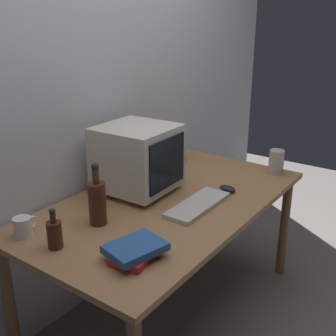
{
  "coord_description": "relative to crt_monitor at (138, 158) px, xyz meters",
  "views": [
    {
      "loc": [
        -1.63,
        -1.17,
        1.63
      ],
      "look_at": [
        0.0,
        0.0,
        0.89
      ],
      "focal_mm": 44.33,
      "sensor_mm": 36.0,
      "label": 1
    }
  ],
  "objects": [
    {
      "name": "cd_spindle",
      "position": [
        0.54,
        0.11,
        -0.17
      ],
      "size": [
        0.12,
        0.12,
        0.04
      ],
      "primitive_type": "cylinder",
      "color": "#595B66",
      "rests_on": "desk"
    },
    {
      "name": "book_stack",
      "position": [
        -0.54,
        -0.42,
        -0.16
      ],
      "size": [
        0.26,
        0.22,
        0.06
      ],
      "color": "red",
      "rests_on": "desk"
    },
    {
      "name": "computer_mouse",
      "position": [
        0.28,
        -0.41,
        -0.17
      ],
      "size": [
        0.08,
        0.11,
        0.04
      ],
      "primitive_type": "ellipsoid",
      "rotation": [
        0.0,
        0.0,
        -0.19
      ],
      "color": "black",
      "rests_on": "desk"
    },
    {
      "name": "back_wall",
      "position": [
        -0.0,
        0.31,
        0.34
      ],
      "size": [
        4.0,
        0.08,
        2.5
      ],
      "primitive_type": "cube",
      "color": "silver",
      "rests_on": "ground"
    },
    {
      "name": "bottle_short",
      "position": [
        -0.67,
        -0.1,
        -0.13
      ],
      "size": [
        0.06,
        0.06,
        0.18
      ],
      "color": "#472314",
      "rests_on": "desk"
    },
    {
      "name": "bottle_tall",
      "position": [
        -0.41,
        -0.09,
        -0.08
      ],
      "size": [
        0.08,
        0.08,
        0.3
      ],
      "color": "#472314",
      "rests_on": "desk"
    },
    {
      "name": "keyboard",
      "position": [
        0.01,
        -0.38,
        -0.18
      ],
      "size": [
        0.42,
        0.15,
        0.02
      ],
      "primitive_type": "cube",
      "rotation": [
        0.0,
        0.0,
        0.0
      ],
      "color": "beige",
      "rests_on": "desk"
    },
    {
      "name": "mug",
      "position": [
        -0.68,
        0.09,
        -0.15
      ],
      "size": [
        0.12,
        0.08,
        0.09
      ],
      "color": "white",
      "rests_on": "desk"
    },
    {
      "name": "crt_monitor",
      "position": [
        0.0,
        0.0,
        0.0
      ],
      "size": [
        0.39,
        0.4,
        0.37
      ],
      "color": "beige",
      "rests_on": "desk"
    },
    {
      "name": "desk",
      "position": [
        -0.0,
        -0.2,
        -0.27
      ],
      "size": [
        1.62,
        0.9,
        0.71
      ],
      "color": "#9E7047",
      "rests_on": "ground"
    },
    {
      "name": "metal_canister",
      "position": [
        0.7,
        -0.51,
        -0.12
      ],
      "size": [
        0.09,
        0.09,
        0.15
      ],
      "primitive_type": "cylinder",
      "color": "#B7B2A8",
      "rests_on": "desk"
    },
    {
      "name": "ground_plane",
      "position": [
        -0.0,
        -0.2,
        -0.91
      ],
      "size": [
        6.0,
        6.0,
        0.0
      ],
      "primitive_type": "plane",
      "color": "slate"
    }
  ]
}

